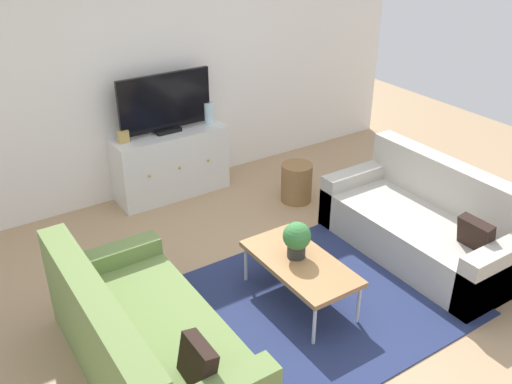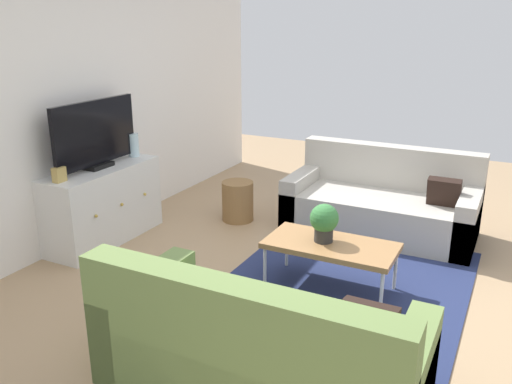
{
  "view_description": "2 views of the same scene",
  "coord_description": "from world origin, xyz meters",
  "views": [
    {
      "loc": [
        -2.39,
        -3.0,
        3.04
      ],
      "look_at": [
        0.0,
        0.63,
        0.73
      ],
      "focal_mm": 39.68,
      "sensor_mm": 36.0,
      "label": 1
    },
    {
      "loc": [
        -3.79,
        -1.29,
        2.12
      ],
      "look_at": [
        0.0,
        0.63,
        0.73
      ],
      "focal_mm": 37.69,
      "sensor_mm": 36.0,
      "label": 2
    }
  ],
  "objects": [
    {
      "name": "ground_plane",
      "position": [
        0.0,
        0.0,
        0.0
      ],
      "size": [
        10.0,
        10.0,
        0.0
      ],
      "primitive_type": "plane",
      "color": "tan"
    },
    {
      "name": "wall_back",
      "position": [
        0.0,
        2.55,
        1.35
      ],
      "size": [
        6.4,
        0.12,
        2.7
      ],
      "primitive_type": "cube",
      "color": "white",
      "rests_on": "ground_plane"
    },
    {
      "name": "area_rug",
      "position": [
        0.0,
        -0.15,
        0.01
      ],
      "size": [
        2.5,
        1.9,
        0.01
      ],
      "primitive_type": "cube",
      "color": "navy",
      "rests_on": "ground_plane"
    },
    {
      "name": "couch_left_side",
      "position": [
        -1.44,
        -0.1,
        0.27
      ],
      "size": [
        0.9,
        1.86,
        0.84
      ],
      "color": "olive",
      "rests_on": "ground_plane"
    },
    {
      "name": "couch_right_side",
      "position": [
        1.44,
        -0.1,
        0.27
      ],
      "size": [
        0.9,
        1.86,
        0.84
      ],
      "color": "#B2ADA3",
      "rests_on": "ground_plane"
    },
    {
      "name": "coffee_table",
      "position": [
        -0.02,
        -0.05,
        0.37
      ],
      "size": [
        0.52,
        1.03,
        0.41
      ],
      "color": "#A37547",
      "rests_on": "ground_plane"
    },
    {
      "name": "potted_plant",
      "position": [
        -0.01,
        0.02,
        0.58
      ],
      "size": [
        0.23,
        0.23,
        0.31
      ],
      "color": "#2D2D2D",
      "rests_on": "coffee_table"
    },
    {
      "name": "tv_console",
      "position": [
        -0.05,
        2.27,
        0.37
      ],
      "size": [
        1.25,
        0.47,
        0.74
      ],
      "color": "silver",
      "rests_on": "ground_plane"
    },
    {
      "name": "flat_screen_tv",
      "position": [
        -0.05,
        2.29,
        1.06
      ],
      "size": [
        1.04,
        0.16,
        0.64
      ],
      "color": "black",
      "rests_on": "tv_console"
    },
    {
      "name": "glass_vase",
      "position": [
        0.45,
        2.27,
        0.86
      ],
      "size": [
        0.11,
        0.11,
        0.24
      ],
      "primitive_type": "cylinder",
      "color": "silver",
      "rests_on": "tv_console"
    },
    {
      "name": "mantel_clock",
      "position": [
        -0.56,
        2.27,
        0.81
      ],
      "size": [
        0.11,
        0.07,
        0.13
      ],
      "primitive_type": "cube",
      "color": "tan",
      "rests_on": "tv_console"
    },
    {
      "name": "wicker_basket",
      "position": [
        1.02,
        1.37,
        0.22
      ],
      "size": [
        0.34,
        0.34,
        0.43
      ],
      "primitive_type": "cylinder",
      "color": "olive",
      "rests_on": "ground_plane"
    }
  ]
}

